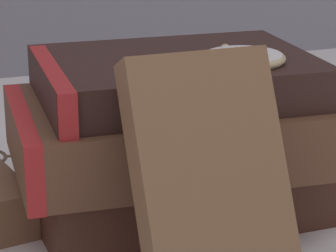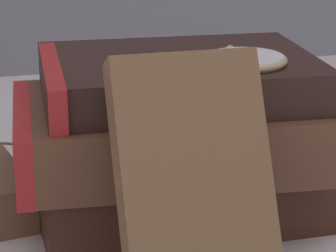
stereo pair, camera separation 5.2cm
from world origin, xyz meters
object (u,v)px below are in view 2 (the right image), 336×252
at_px(book_flat_middle, 158,131).
at_px(book_flat_top, 172,78).
at_px(book_leaning_front, 195,194).
at_px(pocket_watch, 245,60).
at_px(reading_glasses, 32,150).
at_px(book_flat_bottom, 172,180).

distance_m(book_flat_middle, book_flat_top, 0.04).
xyz_separation_m(book_leaning_front, pocket_watch, (0.06, 0.09, 0.05)).
xyz_separation_m(book_flat_middle, pocket_watch, (0.06, -0.02, 0.06)).
height_order(book_leaning_front, reading_glasses, book_leaning_front).
xyz_separation_m(book_flat_bottom, book_flat_top, (-0.00, -0.01, 0.08)).
bearing_deg(reading_glasses, pocket_watch, -47.37).
relative_size(book_flat_middle, reading_glasses, 1.89).
relative_size(book_flat_bottom, book_flat_middle, 0.96).
relative_size(book_leaning_front, pocket_watch, 2.43).
distance_m(book_flat_bottom, book_flat_middle, 0.05).
bearing_deg(book_flat_bottom, book_flat_top, -106.69).
bearing_deg(book_flat_top, pocket_watch, -30.36).
relative_size(book_leaning_front, reading_glasses, 1.25).
relative_size(pocket_watch, reading_glasses, 0.51).
bearing_deg(pocket_watch, book_leaning_front, -124.03).
height_order(book_flat_middle, book_leaning_front, book_leaning_front).
bearing_deg(book_flat_middle, book_flat_bottom, 53.75).
xyz_separation_m(book_flat_bottom, book_leaning_front, (-0.02, -0.13, 0.05)).
distance_m(book_flat_bottom, book_leaning_front, 0.14).
distance_m(book_flat_middle, book_leaning_front, 0.12).
distance_m(book_flat_bottom, book_flat_top, 0.08).
bearing_deg(book_leaning_front, book_flat_middle, 86.36).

